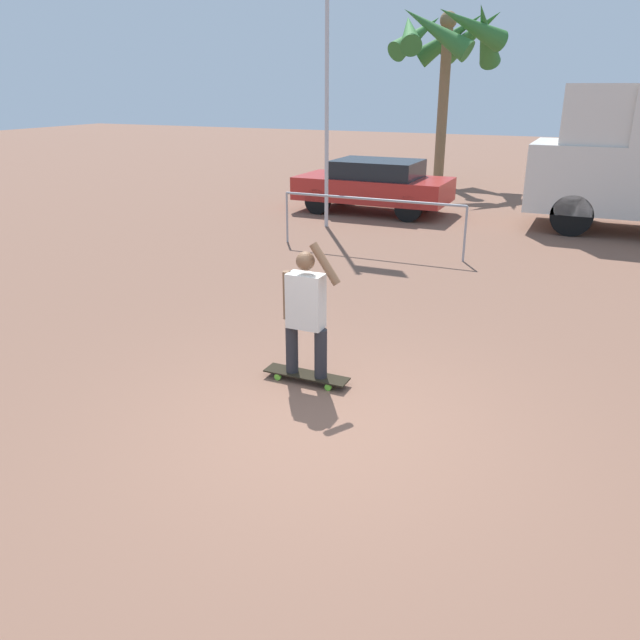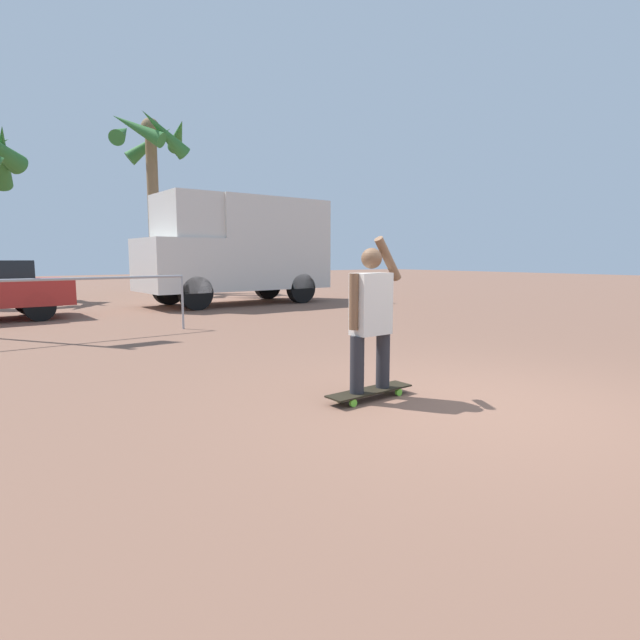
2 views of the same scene
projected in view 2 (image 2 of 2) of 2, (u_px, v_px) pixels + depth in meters
ground_plane at (481, 407)px, 4.77m from camera, size 80.00×80.00×0.00m
skateboard at (370, 391)px, 5.02m from camera, size 0.99×0.24×0.09m
person_skateboarder at (371, 312)px, 4.92m from camera, size 0.68×0.22×1.54m
camper_van at (239, 247)px, 15.18m from camera, size 5.63×2.26×3.19m
palm_tree_near_van at (151, 152)px, 19.25m from camera, size 3.26×3.29×6.89m
plaza_railing_segment at (79, 288)px, 8.70m from camera, size 3.81×0.05×1.08m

